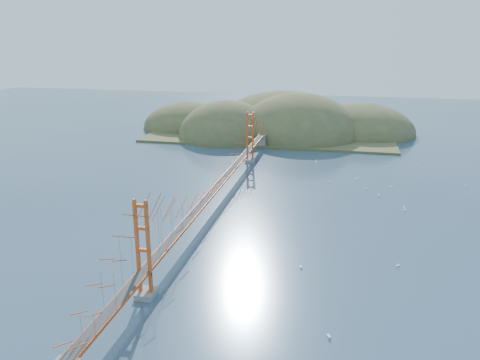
# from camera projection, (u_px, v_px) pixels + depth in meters

# --- Properties ---
(ground) EXTENTS (320.00, 320.00, 0.00)m
(ground) POSITION_uv_depth(u_px,v_px,m) (216.00, 206.00, 81.03)
(ground) COLOR #304761
(ground) RESTS_ON ground
(bridge) EXTENTS (2.20, 94.40, 12.00)m
(bridge) POSITION_uv_depth(u_px,v_px,m) (216.00, 167.00, 79.11)
(bridge) COLOR gray
(bridge) RESTS_ON ground
(far_headlands) EXTENTS (84.00, 58.00, 25.00)m
(far_headlands) POSITION_uv_depth(u_px,v_px,m) (281.00, 131.00, 144.43)
(far_headlands) COLOR brown
(far_headlands) RESTS_ON ground
(sailboat_15) EXTENTS (0.61, 0.61, 0.65)m
(sailboat_15) POSITION_uv_depth(u_px,v_px,m) (423.00, 161.00, 109.04)
(sailboat_15) COLOR white
(sailboat_15) RESTS_ON ground
(sailboat_16) EXTENTS (0.65, 0.63, 0.73)m
(sailboat_16) POSITION_uv_depth(u_px,v_px,m) (357.00, 179.00, 95.96)
(sailboat_16) COLOR white
(sailboat_16) RESTS_ON ground
(sailboat_12) EXTENTS (0.60, 0.56, 0.67)m
(sailboat_12) POSITION_uv_depth(u_px,v_px,m) (316.00, 161.00, 108.88)
(sailboat_12) COLOR white
(sailboat_12) RESTS_ON ground
(sailboat_10) EXTENTS (0.68, 0.68, 0.74)m
(sailboat_10) POSITION_uv_depth(u_px,v_px,m) (329.00, 335.00, 45.98)
(sailboat_10) COLOR white
(sailboat_10) RESTS_ON ground
(sailboat_6) EXTENTS (0.62, 0.65, 0.73)m
(sailboat_6) POSITION_uv_depth(u_px,v_px,m) (301.00, 266.00, 59.75)
(sailboat_6) COLOR white
(sailboat_6) RESTS_ON ground
(sailboat_4) EXTENTS (0.49, 0.53, 0.60)m
(sailboat_4) POSITION_uv_depth(u_px,v_px,m) (404.00, 207.00, 80.14)
(sailboat_4) COLOR white
(sailboat_4) RESTS_ON ground
(sailboat_8) EXTENTS (0.55, 0.47, 0.63)m
(sailboat_8) POSITION_uv_depth(u_px,v_px,m) (391.00, 186.00, 91.12)
(sailboat_8) COLOR white
(sailboat_8) RESTS_ON ground
(sailboat_1) EXTENTS (0.63, 0.63, 0.67)m
(sailboat_1) POSITION_uv_depth(u_px,v_px,m) (366.00, 188.00, 89.93)
(sailboat_1) COLOR white
(sailboat_1) RESTS_ON ground
(sailboat_7) EXTENTS (0.54, 0.54, 0.60)m
(sailboat_7) POSITION_uv_depth(u_px,v_px,m) (390.00, 167.00, 104.53)
(sailboat_7) COLOR white
(sailboat_7) RESTS_ON ground
(sailboat_13) EXTENTS (0.65, 0.65, 0.68)m
(sailboat_13) POSITION_uv_depth(u_px,v_px,m) (398.00, 265.00, 59.98)
(sailboat_13) COLOR white
(sailboat_13) RESTS_ON ground
(sailboat_3) EXTENTS (0.60, 0.60, 0.63)m
(sailboat_3) POSITION_uv_depth(u_px,v_px,m) (329.00, 182.00, 94.04)
(sailboat_3) COLOR white
(sailboat_3) RESTS_ON ground
(sailboat_17) EXTENTS (0.53, 0.45, 0.61)m
(sailboat_17) POSITION_uv_depth(u_px,v_px,m) (465.00, 186.00, 91.17)
(sailboat_17) COLOR white
(sailboat_17) RESTS_ON ground
(sailboat_14) EXTENTS (0.62, 0.62, 0.70)m
(sailboat_14) POSITION_uv_depth(u_px,v_px,m) (379.00, 195.00, 86.18)
(sailboat_14) COLOR white
(sailboat_14) RESTS_ON ground
(sailboat_5) EXTENTS (0.47, 0.53, 0.60)m
(sailboat_5) POSITION_uv_depth(u_px,v_px,m) (405.00, 209.00, 79.03)
(sailboat_5) COLOR white
(sailboat_5) RESTS_ON ground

